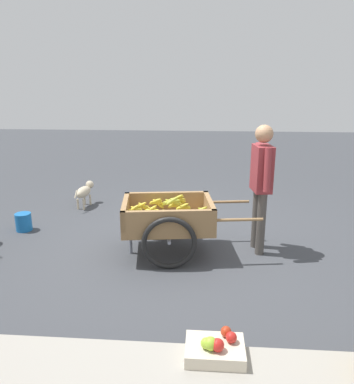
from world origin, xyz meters
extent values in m
plane|color=#3D3F44|center=(0.00, 0.00, 0.00)|extent=(24.00, 24.00, 0.00)
cube|color=#937047|center=(0.17, 0.31, 0.40)|extent=(1.20, 0.94, 0.10)
cube|color=#937047|center=(0.68, 0.37, 0.57)|extent=(0.17, 0.80, 0.24)
cube|color=#937047|center=(-0.35, 0.24, 0.57)|extent=(0.17, 0.80, 0.24)
cube|color=#937047|center=(0.12, 0.67, 0.57)|extent=(1.10, 0.21, 0.24)
cube|color=#937047|center=(0.22, -0.06, 0.57)|extent=(1.10, 0.21, 0.24)
torus|color=black|center=(0.11, 0.74, 0.32)|extent=(0.64, 0.15, 0.64)
torus|color=black|center=(0.23, -0.13, 0.32)|extent=(0.64, 0.15, 0.64)
cylinder|color=gray|center=(0.17, 0.31, 0.32)|extent=(0.16, 0.88, 0.04)
cylinder|color=#937047|center=(-0.69, 0.53, 0.55)|extent=(0.55, 0.11, 0.04)
cylinder|color=#937047|center=(-0.60, -0.14, 0.55)|extent=(0.55, 0.11, 0.04)
cylinder|color=gray|center=(0.64, 0.37, 0.18)|extent=(0.04, 0.04, 0.35)
ellipsoid|color=gold|center=(-0.28, 0.25, 0.54)|extent=(0.17, 0.06, 0.15)
ellipsoid|color=gold|center=(-0.26, 0.26, 0.55)|extent=(0.19, 0.13, 0.08)
ellipsoid|color=gold|center=(-0.25, 0.27, 0.56)|extent=(0.19, 0.06, 0.08)
ellipsoid|color=gold|center=(-0.24, 0.27, 0.57)|extent=(0.19, 0.09, 0.12)
ellipsoid|color=gold|center=(0.51, 0.64, 0.54)|extent=(0.18, 0.09, 0.15)
ellipsoid|color=gold|center=(0.53, 0.65, 0.55)|extent=(0.19, 0.09, 0.05)
ellipsoid|color=gold|center=(0.55, 0.66, 0.56)|extent=(0.18, 0.06, 0.14)
ellipsoid|color=gold|center=(0.06, 0.13, 0.56)|extent=(0.18, 0.08, 0.14)
ellipsoid|color=gold|center=(0.08, 0.14, 0.57)|extent=(0.19, 0.08, 0.08)
ellipsoid|color=gold|center=(0.09, 0.14, 0.58)|extent=(0.19, 0.08, 0.08)
ellipsoid|color=gold|center=(0.10, 0.15, 0.59)|extent=(0.18, 0.06, 0.13)
ellipsoid|color=gold|center=(0.15, 0.05, 0.58)|extent=(0.19, 0.08, 0.14)
ellipsoid|color=gold|center=(0.17, 0.06, 0.59)|extent=(0.18, 0.05, 0.05)
ellipsoid|color=gold|center=(0.19, 0.07, 0.60)|extent=(0.18, 0.08, 0.15)
ellipsoid|color=gold|center=(0.54, 0.37, 0.58)|extent=(0.19, 0.08, 0.14)
ellipsoid|color=gold|center=(0.56, 0.38, 0.59)|extent=(0.19, 0.10, 0.05)
ellipsoid|color=gold|center=(0.58, 0.39, 0.60)|extent=(0.18, 0.09, 0.14)
ellipsoid|color=gold|center=(0.03, 0.08, 0.62)|extent=(0.17, 0.10, 0.15)
ellipsoid|color=gold|center=(0.04, 0.08, 0.63)|extent=(0.19, 0.06, 0.09)
ellipsoid|color=gold|center=(0.05, 0.09, 0.64)|extent=(0.19, 0.09, 0.05)
ellipsoid|color=gold|center=(0.06, 0.10, 0.65)|extent=(0.18, 0.12, 0.10)
ellipsoid|color=gold|center=(0.07, 0.11, 0.66)|extent=(0.18, 0.05, 0.14)
ellipsoid|color=gold|center=(0.32, 0.05, 0.56)|extent=(0.18, 0.09, 0.15)
ellipsoid|color=gold|center=(0.33, 0.06, 0.57)|extent=(0.19, 0.12, 0.10)
ellipsoid|color=gold|center=(0.34, 0.07, 0.58)|extent=(0.19, 0.08, 0.05)
ellipsoid|color=gold|center=(0.35, 0.07, 0.59)|extent=(0.19, 0.07, 0.10)
ellipsoid|color=gold|center=(0.36, 0.08, 0.60)|extent=(0.19, 0.09, 0.13)
ellipsoid|color=gold|center=(-0.05, 0.36, 0.61)|extent=(0.17, 0.12, 0.14)
ellipsoid|color=gold|center=(-0.04, 0.37, 0.62)|extent=(0.18, 0.13, 0.07)
ellipsoid|color=gold|center=(-0.02, 0.37, 0.63)|extent=(0.19, 0.08, 0.09)
ellipsoid|color=gold|center=(-0.01, 0.38, 0.64)|extent=(0.18, 0.06, 0.14)
ellipsoid|color=gold|center=(0.34, 0.32, 0.56)|extent=(0.18, 0.09, 0.14)
ellipsoid|color=gold|center=(0.36, 0.33, 0.57)|extent=(0.18, 0.05, 0.05)
ellipsoid|color=gold|center=(0.38, 0.34, 0.58)|extent=(0.18, 0.10, 0.13)
ellipsoid|color=gold|center=(0.08, 0.16, 0.62)|extent=(0.17, 0.10, 0.15)
ellipsoid|color=gold|center=(0.10, 0.17, 0.63)|extent=(0.19, 0.08, 0.09)
ellipsoid|color=gold|center=(0.11, 0.18, 0.64)|extent=(0.19, 0.08, 0.08)
ellipsoid|color=gold|center=(0.12, 0.18, 0.65)|extent=(0.18, 0.12, 0.13)
ellipsoid|color=gold|center=(0.20, 0.57, 0.59)|extent=(0.17, 0.12, 0.15)
ellipsoid|color=gold|center=(0.22, 0.58, 0.60)|extent=(0.18, 0.07, 0.05)
ellipsoid|color=gold|center=(0.25, 0.59, 0.61)|extent=(0.17, 0.06, 0.15)
ellipsoid|color=gold|center=(0.49, 0.18, 0.56)|extent=(0.17, 0.07, 0.15)
ellipsoid|color=gold|center=(0.51, 0.19, 0.57)|extent=(0.18, 0.05, 0.05)
ellipsoid|color=gold|center=(0.53, 0.20, 0.58)|extent=(0.18, 0.05, 0.14)
cylinder|color=#4C4742|center=(-0.99, 0.26, 0.40)|extent=(0.11, 0.11, 0.80)
cylinder|color=#4C4742|center=(-0.96, 0.04, 0.40)|extent=(0.11, 0.11, 0.80)
cube|color=maroon|center=(-0.97, 0.15, 1.08)|extent=(0.24, 0.36, 0.56)
sphere|color=tan|center=(-0.97, 0.15, 1.50)|extent=(0.22, 0.22, 0.22)
cylinder|color=maroon|center=(-1.00, 0.37, 1.11)|extent=(0.08, 0.15, 0.51)
cylinder|color=maroon|center=(-0.94, -0.07, 1.11)|extent=(0.08, 0.12, 0.51)
ellipsoid|color=beige|center=(1.79, -1.39, 0.27)|extent=(0.23, 0.46, 0.18)
sphere|color=beige|center=(1.76, -1.66, 0.33)|extent=(0.14, 0.14, 0.14)
cylinder|color=beige|center=(1.83, -1.11, 0.31)|extent=(0.04, 0.11, 0.12)
cylinder|color=beige|center=(1.83, -1.53, 0.09)|extent=(0.04, 0.04, 0.18)
cylinder|color=beige|center=(1.72, -1.51, 0.09)|extent=(0.04, 0.04, 0.18)
cylinder|color=beige|center=(1.86, -1.27, 0.09)|extent=(0.04, 0.04, 0.18)
cylinder|color=beige|center=(1.76, -1.25, 0.09)|extent=(0.04, 0.04, 0.18)
cylinder|color=#1966B2|center=(2.34, -0.27, 0.13)|extent=(0.23, 0.23, 0.26)
cube|color=beige|center=(-0.38, 2.31, 0.11)|extent=(0.44, 0.32, 0.22)
sphere|color=#99BF33|center=(-0.31, 2.36, 0.26)|extent=(0.08, 0.08, 0.08)
sphere|color=red|center=(-0.40, 2.38, 0.27)|extent=(0.10, 0.10, 0.10)
sphere|color=red|center=(-0.50, 2.28, 0.26)|extent=(0.08, 0.08, 0.08)
sphere|color=#99BF33|center=(-0.34, 2.37, 0.27)|extent=(0.10, 0.10, 0.10)
sphere|color=#B23319|center=(-0.46, 2.21, 0.26)|extent=(0.08, 0.08, 0.08)
camera|label=1|loc=(-0.27, 4.70, 2.10)|focal=35.36mm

